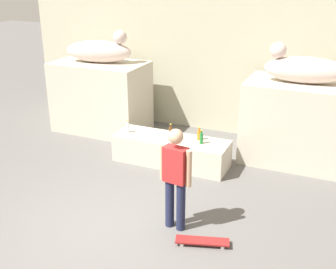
{
  "coord_description": "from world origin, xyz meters",
  "views": [
    {
      "loc": [
        3.19,
        -4.81,
        3.92
      ],
      "look_at": [
        0.39,
        1.63,
        1.1
      ],
      "focal_mm": 46.02,
      "sensor_mm": 36.0,
      "label": 1
    }
  ],
  "objects_px": {
    "statue_reclining_right": "(304,69)",
    "skater": "(175,175)",
    "statue_reclining_left": "(100,51)",
    "bottle_brown": "(171,132)",
    "bottle_clear": "(128,127)",
    "bottle_orange": "(199,135)",
    "skateboard": "(202,241)",
    "bottle_green": "(201,138)"
  },
  "relations": [
    {
      "from": "skateboard",
      "to": "bottle_green",
      "type": "relative_size",
      "value": 2.87
    },
    {
      "from": "statue_reclining_left",
      "to": "bottle_orange",
      "type": "distance_m",
      "value": 3.32
    },
    {
      "from": "bottle_brown",
      "to": "bottle_green",
      "type": "xyz_separation_m",
      "value": [
        0.7,
        -0.08,
        -0.0
      ]
    },
    {
      "from": "statue_reclining_right",
      "to": "statue_reclining_left",
      "type": "bearing_deg",
      "value": -5.19
    },
    {
      "from": "bottle_clear",
      "to": "bottle_green",
      "type": "xyz_separation_m",
      "value": [
        1.63,
        0.04,
        0.01
      ]
    },
    {
      "from": "statue_reclining_right",
      "to": "bottle_clear",
      "type": "xyz_separation_m",
      "value": [
        -3.3,
        -1.2,
        -1.31
      ]
    },
    {
      "from": "skater",
      "to": "bottle_clear",
      "type": "distance_m",
      "value": 2.87
    },
    {
      "from": "statue_reclining_left",
      "to": "bottle_brown",
      "type": "height_order",
      "value": "statue_reclining_left"
    },
    {
      "from": "bottle_green",
      "to": "bottle_orange",
      "type": "bearing_deg",
      "value": 123.04
    },
    {
      "from": "skater",
      "to": "bottle_orange",
      "type": "xyz_separation_m",
      "value": [
        -0.43,
        2.29,
        -0.25
      ]
    },
    {
      "from": "skater",
      "to": "bottle_brown",
      "type": "height_order",
      "value": "skater"
    },
    {
      "from": "statue_reclining_left",
      "to": "statue_reclining_right",
      "type": "xyz_separation_m",
      "value": [
        4.65,
        -0.01,
        0.0
      ]
    },
    {
      "from": "statue_reclining_left",
      "to": "statue_reclining_right",
      "type": "height_order",
      "value": "same"
    },
    {
      "from": "skater",
      "to": "bottle_brown",
      "type": "relative_size",
      "value": 5.79
    },
    {
      "from": "skater",
      "to": "bottle_green",
      "type": "distance_m",
      "value": 2.16
    },
    {
      "from": "statue_reclining_right",
      "to": "bottle_clear",
      "type": "relative_size",
      "value": 5.96
    },
    {
      "from": "statue_reclining_left",
      "to": "bottle_clear",
      "type": "height_order",
      "value": "statue_reclining_left"
    },
    {
      "from": "statue_reclining_left",
      "to": "bottle_clear",
      "type": "distance_m",
      "value": 2.24
    },
    {
      "from": "bottle_brown",
      "to": "statue_reclining_right",
      "type": "bearing_deg",
      "value": 24.61
    },
    {
      "from": "statue_reclining_right",
      "to": "skater",
      "type": "relative_size",
      "value": 0.98
    },
    {
      "from": "bottle_brown",
      "to": "bottle_clear",
      "type": "distance_m",
      "value": 0.95
    },
    {
      "from": "skateboard",
      "to": "bottle_brown",
      "type": "relative_size",
      "value": 2.86
    },
    {
      "from": "skateboard",
      "to": "bottle_green",
      "type": "distance_m",
      "value": 2.61
    },
    {
      "from": "skateboard",
      "to": "bottle_orange",
      "type": "height_order",
      "value": "bottle_orange"
    },
    {
      "from": "skateboard",
      "to": "bottle_brown",
      "type": "bearing_deg",
      "value": -74.51
    },
    {
      "from": "skater",
      "to": "bottle_clear",
      "type": "height_order",
      "value": "skater"
    },
    {
      "from": "skater",
      "to": "bottle_brown",
      "type": "distance_m",
      "value": 2.44
    },
    {
      "from": "statue_reclining_left",
      "to": "bottle_orange",
      "type": "relative_size",
      "value": 6.06
    },
    {
      "from": "skater",
      "to": "bottle_brown",
      "type": "bearing_deg",
      "value": -57.87
    },
    {
      "from": "skateboard",
      "to": "skater",
      "type": "bearing_deg",
      "value": -42.76
    },
    {
      "from": "statue_reclining_left",
      "to": "statue_reclining_right",
      "type": "relative_size",
      "value": 1.02
    },
    {
      "from": "bottle_orange",
      "to": "statue_reclining_left",
      "type": "bearing_deg",
      "value": 160.71
    },
    {
      "from": "bottle_clear",
      "to": "bottle_brown",
      "type": "bearing_deg",
      "value": 7.28
    },
    {
      "from": "bottle_brown",
      "to": "bottle_clear",
      "type": "xyz_separation_m",
      "value": [
        -0.94,
        -0.12,
        -0.01
      ]
    },
    {
      "from": "statue_reclining_right",
      "to": "skateboard",
      "type": "relative_size",
      "value": 2.0
    },
    {
      "from": "bottle_brown",
      "to": "bottle_green",
      "type": "relative_size",
      "value": 1.0
    },
    {
      "from": "statue_reclining_left",
      "to": "skater",
      "type": "relative_size",
      "value": 1.0
    },
    {
      "from": "statue_reclining_left",
      "to": "statue_reclining_right",
      "type": "distance_m",
      "value": 4.65
    },
    {
      "from": "bottle_clear",
      "to": "bottle_orange",
      "type": "bearing_deg",
      "value": 7.7
    },
    {
      "from": "skateboard",
      "to": "bottle_brown",
      "type": "distance_m",
      "value": 2.98
    },
    {
      "from": "bottle_clear",
      "to": "skater",
      "type": "bearing_deg",
      "value": -46.74
    },
    {
      "from": "bottle_brown",
      "to": "bottle_orange",
      "type": "height_order",
      "value": "bottle_brown"
    }
  ]
}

